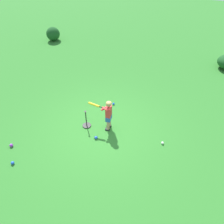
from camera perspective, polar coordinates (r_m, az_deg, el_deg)
The scene contains 9 objects.
ground_plane at distance 6.91m, azimuth -2.95°, elevation -4.64°, with size 40.00×40.00×0.00m, color #2D7528.
child_batter at distance 6.51m, azimuth -1.17°, elevation -0.19°, with size 0.78×0.33×1.08m.
play_ball_behind_batter at distance 7.03m, azimuth -25.43°, elevation -8.07°, with size 0.10×0.10×0.10m, color purple.
play_ball_far_left at distance 7.85m, azimuth 0.40°, elevation 2.24°, with size 0.08×0.08×0.08m, color blue.
play_ball_center_lawn at distance 6.60m, azimuth -4.31°, elevation -6.84°, with size 0.10×0.10×0.10m, color blue.
play_ball_near_batter at distance 6.62m, azimuth 13.40°, elevation -8.08°, with size 0.08×0.08×0.08m, color white.
play_ball_by_bucket at distance 6.57m, azimuth -25.14°, elevation -12.26°, with size 0.09×0.09×0.09m, color blue.
batting_tee at distance 7.00m, azimuth -6.83°, elevation -3.07°, with size 0.28×0.28×0.62m.
shrub_right_background at distance 13.65m, azimuth -15.54°, elevation 19.54°, with size 0.74×0.81×0.76m, color #194C1E.
Camera 1 is at (2.01, -4.49, 4.85)m, focal length 34.07 mm.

